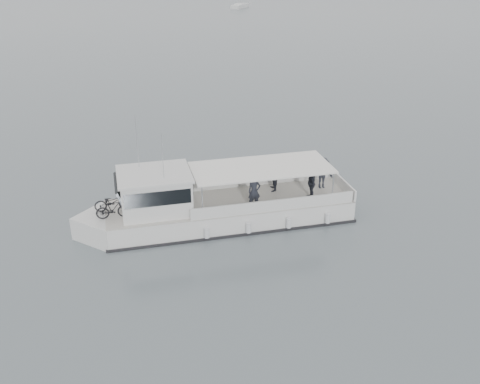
{
  "coord_description": "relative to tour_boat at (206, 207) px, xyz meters",
  "views": [
    {
      "loc": [
        -1.12,
        -21.68,
        12.46
      ],
      "look_at": [
        -3.16,
        1.29,
        1.6
      ],
      "focal_mm": 40.0,
      "sensor_mm": 36.0,
      "label": 1
    }
  ],
  "objects": [
    {
      "name": "ground",
      "position": [
        4.77,
        -0.91,
        -0.92
      ],
      "size": [
        1400.0,
        1400.0,
        0.0
      ],
      "primitive_type": "plane",
      "color": "slate",
      "rests_on": "ground"
    },
    {
      "name": "tour_boat",
      "position": [
        0.0,
        0.0,
        0.0
      ],
      "size": [
        13.21,
        6.94,
        5.62
      ],
      "rotation": [
        0.0,
        0.0,
        0.33
      ],
      "color": "silver",
      "rests_on": "ground"
    }
  ]
}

